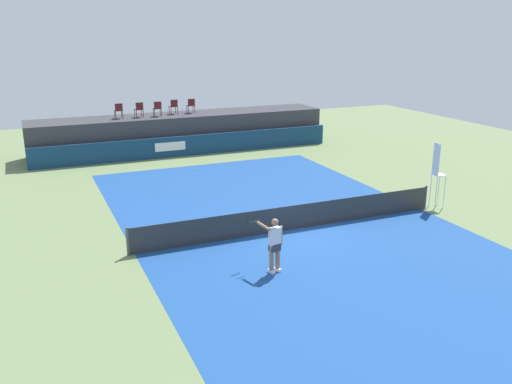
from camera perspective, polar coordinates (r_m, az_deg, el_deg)
name	(u,v)px	position (r m, az deg, el deg)	size (l,w,h in m)	color
ground_plane	(261,206)	(23.36, 0.55, -1.50)	(48.00, 48.00, 0.00)	#6B7F51
court_inner	(293,229)	(20.81, 3.90, -3.89)	(12.00, 22.00, 0.00)	#1C478C
sponsor_wall	(190,145)	(32.75, -6.93, 4.84)	(18.00, 0.22, 1.20)	navy
spectator_platform	(181,132)	(34.36, -7.82, 6.22)	(18.00, 2.80, 2.20)	#38383D
spectator_chair_far_left	(119,110)	(33.15, -14.12, 8.28)	(0.44, 0.44, 0.89)	#561919
spectator_chair_left	(139,109)	(33.33, -12.09, 8.46)	(0.47, 0.47, 0.89)	#561919
spectator_chair_center	(157,108)	(33.49, -10.23, 8.60)	(0.46, 0.46, 0.89)	#561919
spectator_chair_right	(174,106)	(34.21, -8.58, 8.85)	(0.46, 0.46, 0.89)	#561919
spectator_chair_far_right	(191,105)	(34.51, -6.80, 8.99)	(0.45, 0.45, 0.89)	#561919
umpire_chair	(437,171)	(24.04, 18.34, 2.10)	(0.48, 0.48, 2.76)	white
tennis_net	(294,217)	(20.65, 3.93, -2.66)	(12.40, 0.02, 0.95)	#2D2D2D
net_post_near	(128,241)	(18.79, -13.22, -5.03)	(0.10, 0.10, 1.00)	#4C4C51
net_post_far	(425,197)	(24.00, 17.23, -0.53)	(0.10, 0.10, 1.00)	#4C4C51
tennis_player	(274,243)	(16.95, 1.89, -5.35)	(0.87, 1.12, 1.77)	white
tennis_ball	(195,169)	(29.49, -6.36, 2.39)	(0.07, 0.07, 0.07)	#D8EA33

